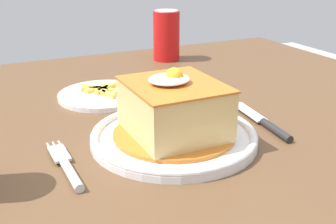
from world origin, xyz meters
TOP-DOWN VIEW (x-y plane):
  - dining_table at (0.00, 0.00)m, footprint 1.15×0.96m
  - main_plate at (-0.02, -0.10)m, footprint 0.24×0.24m
  - sandwich_meal at (-0.02, -0.10)m, footprint 0.18×0.18m
  - fork at (-0.18, -0.12)m, footprint 0.02×0.14m
  - knife at (0.14, -0.12)m, footprint 0.03×0.17m
  - soda_can at (0.18, 0.35)m, footprint 0.07×0.07m
  - side_plate_fries at (-0.05, 0.14)m, footprint 0.17×0.17m

SIDE VIEW (x-z plane):
  - dining_table at x=0.00m, z-range 0.26..0.98m
  - side_plate_fries at x=-0.05m, z-range 0.72..0.74m
  - fork at x=-0.18m, z-range 0.72..0.73m
  - knife at x=0.14m, z-range 0.72..0.73m
  - main_plate at x=-0.02m, z-range 0.72..0.74m
  - sandwich_meal at x=-0.02m, z-range 0.72..0.82m
  - soda_can at x=0.18m, z-range 0.72..0.84m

